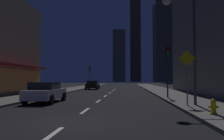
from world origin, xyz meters
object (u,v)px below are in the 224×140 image
(traffic_light_near_right, at_px, (168,61))
(fire_hydrant_far_left, at_px, (57,90))
(street_lamp_right, at_px, (180,23))
(pedestrian_crossing_sign, at_px, (187,73))
(fire_hydrant_yellow_near, at_px, (213,107))
(car_parked_far, at_px, (93,85))
(car_parked_near, at_px, (46,92))
(traffic_light_far_left, at_px, (90,72))

(traffic_light_near_right, bearing_deg, fire_hydrant_far_left, 150.77)
(street_lamp_right, relative_size, pedestrian_crossing_sign, 2.09)
(fire_hydrant_yellow_near, xyz_separation_m, fire_hydrant_far_left, (-11.80, 15.13, 0.00))
(fire_hydrant_yellow_near, bearing_deg, car_parked_far, 109.60)
(traffic_light_near_right, bearing_deg, car_parked_near, -160.65)
(fire_hydrant_far_left, relative_size, pedestrian_crossing_sign, 0.21)
(car_parked_near, xyz_separation_m, fire_hydrant_yellow_near, (9.50, -5.55, -0.29))
(traffic_light_near_right, bearing_deg, street_lamp_right, -91.35)
(car_parked_near, distance_m, fire_hydrant_far_left, 9.85)
(traffic_light_near_right, bearing_deg, traffic_light_far_left, 112.83)
(car_parked_near, distance_m, pedestrian_crossing_sign, 9.61)
(car_parked_near, xyz_separation_m, fire_hydrant_far_left, (-2.30, 9.57, -0.29))
(fire_hydrant_yellow_near, bearing_deg, traffic_light_near_right, 92.62)
(traffic_light_far_left, height_order, pedestrian_crossing_sign, traffic_light_far_left)
(street_lamp_right, bearing_deg, fire_hydrant_far_left, 134.49)
(car_parked_far, height_order, fire_hydrant_yellow_near, car_parked_far)
(traffic_light_near_right, height_order, traffic_light_far_left, same)
(car_parked_far, height_order, fire_hydrant_far_left, car_parked_far)
(car_parked_far, height_order, traffic_light_far_left, traffic_light_far_left)
(car_parked_far, relative_size, traffic_light_far_left, 1.01)
(street_lamp_right, height_order, pedestrian_crossing_sign, street_lamp_right)
(car_parked_far, distance_m, traffic_light_far_left, 8.77)
(car_parked_near, relative_size, fire_hydrant_yellow_near, 6.48)
(fire_hydrant_far_left, distance_m, pedestrian_crossing_sign, 16.72)
(fire_hydrant_yellow_near, distance_m, pedestrian_crossing_sign, 3.47)
(fire_hydrant_yellow_near, height_order, traffic_light_near_right, traffic_light_near_right)
(car_parked_far, xyz_separation_m, fire_hydrant_yellow_near, (9.50, -26.69, -0.29))
(traffic_light_near_right, relative_size, pedestrian_crossing_sign, 1.33)
(street_lamp_right, distance_m, pedestrian_crossing_sign, 3.11)
(traffic_light_near_right, distance_m, traffic_light_far_left, 28.36)
(fire_hydrant_far_left, bearing_deg, traffic_light_far_left, 88.84)
(fire_hydrant_far_left, xyz_separation_m, traffic_light_far_left, (0.40, 19.76, 2.74))
(car_parked_far, bearing_deg, pedestrian_crossing_sign, -68.70)
(traffic_light_near_right, bearing_deg, car_parked_far, 116.90)
(fire_hydrant_yellow_near, bearing_deg, car_parked_near, 149.69)
(fire_hydrant_far_left, relative_size, traffic_light_far_left, 0.16)
(car_parked_near, height_order, car_parked_far, same)
(car_parked_near, xyz_separation_m, traffic_light_far_left, (-1.90, 29.33, 2.45))
(traffic_light_far_left, xyz_separation_m, street_lamp_right, (10.88, -31.24, 1.87))
(fire_hydrant_far_left, height_order, traffic_light_near_right, traffic_light_near_right)
(car_parked_near, relative_size, car_parked_far, 1.00)
(pedestrian_crossing_sign, bearing_deg, fire_hydrant_yellow_near, -84.45)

